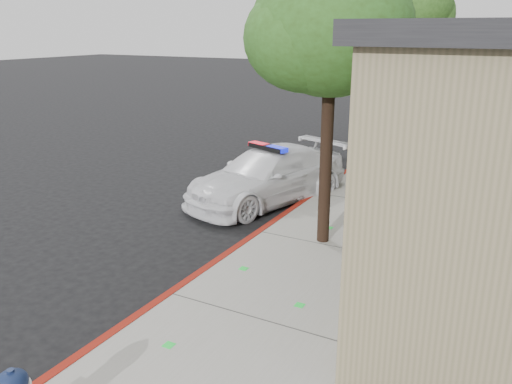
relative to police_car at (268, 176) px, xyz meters
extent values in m
plane|color=black|center=(0.91, -5.24, -0.67)|extent=(120.00, 120.00, 0.00)
cube|color=gray|center=(2.51, -2.24, -0.59)|extent=(3.20, 60.00, 0.15)
cube|color=maroon|center=(0.97, -2.24, -0.59)|extent=(0.14, 60.00, 0.16)
cube|color=black|center=(4.08, -4.24, 1.28)|extent=(0.08, 1.48, 1.68)
cube|color=black|center=(4.08, -1.24, 1.28)|extent=(0.08, 1.48, 1.68)
cube|color=black|center=(4.08, 1.76, 1.28)|extent=(0.08, 1.48, 1.68)
cube|color=black|center=(4.08, 4.76, 1.28)|extent=(0.08, 1.48, 1.68)
cube|color=black|center=(4.08, 7.76, 1.28)|extent=(0.08, 1.48, 1.68)
cube|color=black|center=(4.08, 10.76, 1.28)|extent=(0.08, 1.48, 1.68)
cube|color=black|center=(4.08, 13.76, 1.28)|extent=(0.08, 1.48, 1.68)
imported|color=white|center=(0.00, 0.00, 0.00)|extent=(3.18, 4.91, 1.32)
cube|color=black|center=(0.00, 0.00, 0.72)|extent=(1.23, 0.64, 0.10)
cube|color=red|center=(-0.30, 0.10, 0.72)|extent=(0.57, 0.39, 0.11)
cube|color=#0D19E8|center=(0.30, -0.10, 0.72)|extent=(0.57, 0.39, 0.11)
ellipsoid|color=#101B3C|center=(1.60, -8.48, 0.22)|extent=(0.31, 0.31, 0.23)
cylinder|color=#101B3C|center=(1.60, -8.48, 0.32)|extent=(0.07, 0.07, 0.06)
cylinder|color=black|center=(2.30, -2.06, 1.09)|extent=(0.23, 0.23, 3.22)
ellipsoid|color=#294917|center=(2.30, -2.06, 3.50)|extent=(2.86, 2.86, 2.43)
ellipsoid|color=#294917|center=(2.71, -1.75, 3.24)|extent=(2.14, 2.14, 1.82)
ellipsoid|color=#294917|center=(1.97, -2.36, 3.33)|extent=(2.23, 2.23, 1.90)
cylinder|color=black|center=(1.61, 4.98, 1.36)|extent=(0.26, 0.26, 3.76)
ellipsoid|color=#294F18|center=(1.61, 4.98, 4.16)|extent=(3.15, 3.15, 2.68)
ellipsoid|color=#294F18|center=(1.95, 5.36, 3.85)|extent=(2.54, 2.54, 2.16)
ellipsoid|color=#294F18|center=(1.25, 4.70, 3.95)|extent=(2.44, 2.44, 2.07)
cylinder|color=black|center=(1.61, 7.53, 0.98)|extent=(0.22, 0.22, 2.98)
ellipsoid|color=#174C1A|center=(1.61, 7.53, 3.23)|extent=(2.56, 2.56, 2.17)
ellipsoid|color=#174C1A|center=(2.07, 7.54, 2.98)|extent=(1.96, 1.96, 1.67)
ellipsoid|color=#174C1A|center=(1.28, 7.38, 3.06)|extent=(2.05, 2.05, 1.74)
camera|label=1|loc=(5.74, -11.13, 3.50)|focal=36.89mm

